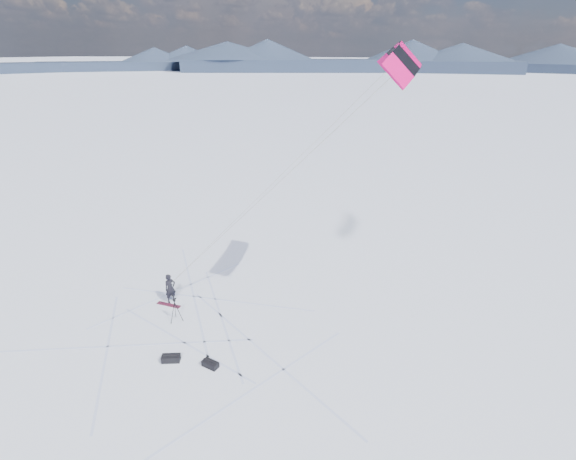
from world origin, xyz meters
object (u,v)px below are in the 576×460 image
at_px(snowboard, 169,305).
at_px(tripod, 175,306).
at_px(gear_bag_b, 210,364).
at_px(snowkiter, 172,301).
at_px(gear_bag_a, 171,358).

relative_size(snowboard, tripod, 1.07).
bearing_deg(gear_bag_b, tripod, 154.28).
height_order(snowkiter, tripod, tripod).
bearing_deg(tripod, gear_bag_b, -46.81).
bearing_deg(snowboard, gear_bag_a, -54.53).
height_order(snowboard, tripod, tripod).
bearing_deg(tripod, snowboard, 128.32).
bearing_deg(gear_bag_a, tripod, 96.55).
bearing_deg(gear_bag_a, snowkiter, 101.21).
bearing_deg(snowboard, gear_bag_b, -37.83).
height_order(snowkiter, gear_bag_a, snowkiter).
relative_size(snowkiter, gear_bag_a, 1.88).
xyz_separation_m(snowboard, tripod, (1.40, -1.05, 0.90)).
bearing_deg(tripod, gear_bag_a, -71.61).
relative_size(snowkiter, tripod, 1.28).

